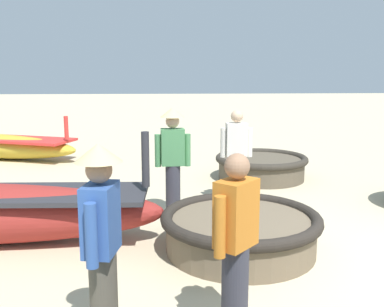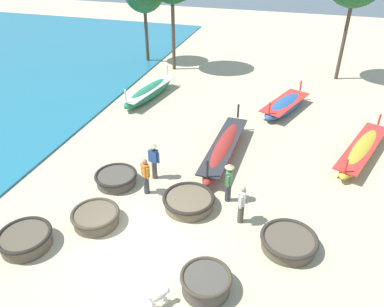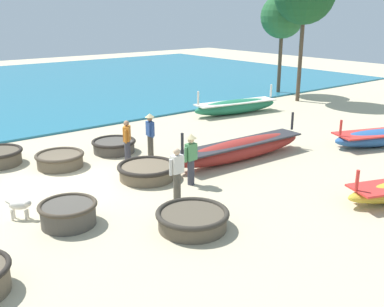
{
  "view_description": "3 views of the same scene",
  "coord_description": "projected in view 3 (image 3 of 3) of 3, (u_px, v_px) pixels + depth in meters",
  "views": [
    {
      "loc": [
        -3.99,
        3.18,
        2.19
      ],
      "look_at": [
        1.44,
        2.87,
        1.19
      ],
      "focal_mm": 42.0,
      "sensor_mm": 36.0,
      "label": 1
    },
    {
      "loc": [
        4.47,
        -8.15,
        9.12
      ],
      "look_at": [
        0.73,
        4.29,
        1.09
      ],
      "focal_mm": 35.0,
      "sensor_mm": 36.0,
      "label": 2
    },
    {
      "loc": [
        13.05,
        -5.17,
        5.29
      ],
      "look_at": [
        1.95,
        3.59,
        0.8
      ],
      "focal_mm": 42.0,
      "sensor_mm": 36.0,
      "label": 3
    }
  ],
  "objects": [
    {
      "name": "ground_plane",
      "position": [
        67.0,
        184.0,
        14.42
      ],
      "size": [
        80.0,
        80.0,
        0.0
      ],
      "primitive_type": "plane",
      "color": "#C6B793"
    },
    {
      "name": "long_boat_ochre_hull",
      "position": [
        242.0,
        149.0,
        16.66
      ],
      "size": [
        1.19,
        5.9,
        1.44
      ],
      "color": "maroon",
      "rests_on": "ground"
    },
    {
      "name": "dog",
      "position": [
        20.0,
        206.0,
        11.84
      ],
      "size": [
        0.48,
        0.57,
        0.55
      ],
      "color": "beige",
      "rests_on": "ground"
    },
    {
      "name": "fisherman_standing_left",
      "position": [
        191.0,
        156.0,
        14.07
      ],
      "size": [
        0.36,
        0.53,
        1.67
      ],
      "color": "#383842",
      "rests_on": "ground"
    },
    {
      "name": "coracle_far_right",
      "position": [
        68.0,
        213.0,
        11.57
      ],
      "size": [
        1.51,
        1.51,
        0.6
      ],
      "color": "#4C473F",
      "rests_on": "ground"
    },
    {
      "name": "coracle_tilted",
      "position": [
        192.0,
        219.0,
        11.37
      ],
      "size": [
        1.88,
        1.88,
        0.49
      ],
      "color": "brown",
      "rests_on": "ground"
    },
    {
      "name": "coracle_beside_post",
      "position": [
        60.0,
        159.0,
        15.88
      ],
      "size": [
        1.71,
        1.71,
        0.51
      ],
      "color": "brown",
      "rests_on": "ground"
    },
    {
      "name": "coracle_upturned",
      "position": [
        147.0,
        171.0,
        14.79
      ],
      "size": [
        1.97,
        1.97,
        0.5
      ],
      "color": "brown",
      "rests_on": "ground"
    },
    {
      "name": "tree_left_mid",
      "position": [
        282.0,
        17.0,
        28.7
      ],
      "size": [
        2.8,
        2.8,
        6.38
      ],
      "color": "#4C3D2D",
      "rests_on": "ground"
    },
    {
      "name": "coracle_nearest",
      "position": [
        114.0,
        145.0,
        17.57
      ],
      "size": [
        1.72,
        1.72,
        0.49
      ],
      "color": "#4C473F",
      "rests_on": "ground"
    },
    {
      "name": "fisherman_by_coracle",
      "position": [
        150.0,
        132.0,
        16.84
      ],
      "size": [
        0.52,
        0.36,
        1.67
      ],
      "color": "#4C473D",
      "rests_on": "ground"
    },
    {
      "name": "fisherman_standing_right",
      "position": [
        177.0,
        173.0,
        12.97
      ],
      "size": [
        0.23,
        0.53,
        1.57
      ],
      "color": "#4C473D",
      "rests_on": "ground"
    },
    {
      "name": "long_boat_green_hull",
      "position": [
        236.0,
        106.0,
        24.12
      ],
      "size": [
        1.81,
        5.18,
        1.41
      ],
      "color": "#237551",
      "rests_on": "ground"
    },
    {
      "name": "sea",
      "position": [
        5.0,
        89.0,
        31.73
      ],
      "size": [
        28.0,
        52.0,
        0.1
      ],
      "primitive_type": "cube",
      "color": "teal",
      "rests_on": "ground"
    },
    {
      "name": "long_boat_red_hull",
      "position": [
        381.0,
        137.0,
        18.42
      ],
      "size": [
        2.62,
        4.43,
        1.21
      ],
      "color": "#285693",
      "rests_on": "ground"
    },
    {
      "name": "fisherman_hauling",
      "position": [
        127.0,
        140.0,
        16.2
      ],
      "size": [
        0.42,
        0.39,
        1.57
      ],
      "color": "#383842",
      "rests_on": "ground"
    }
  ]
}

